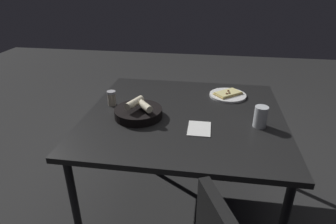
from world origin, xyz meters
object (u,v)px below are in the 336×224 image
(beer_glass, at_px, (260,118))
(pepper_shaker, at_px, (112,99))
(pizza_plate, at_px, (228,95))
(bread_basket, at_px, (138,112))
(dining_table, at_px, (184,121))

(beer_glass, height_order, pepper_shaker, beer_glass)
(beer_glass, relative_size, pepper_shaker, 1.26)
(beer_glass, bearing_deg, pepper_shaker, -99.42)
(pizza_plate, height_order, beer_glass, beer_glass)
(bread_basket, distance_m, pepper_shaker, 0.24)
(dining_table, bearing_deg, pepper_shaker, -96.46)
(pizza_plate, xyz_separation_m, beer_glass, (0.39, 0.15, 0.04))
(pizza_plate, distance_m, bread_basket, 0.64)
(pepper_shaker, bearing_deg, beer_glass, 80.58)
(dining_table, distance_m, pizza_plate, 0.40)
(bread_basket, bearing_deg, beer_glass, 89.24)
(pizza_plate, relative_size, pepper_shaker, 2.65)
(dining_table, relative_size, pizza_plate, 4.70)
(bread_basket, relative_size, pepper_shaker, 2.97)
(pizza_plate, distance_m, pepper_shaker, 0.76)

